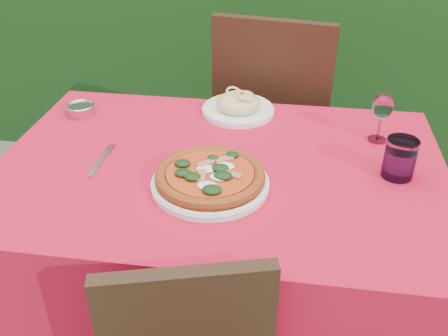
# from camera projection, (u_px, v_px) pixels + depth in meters

# --- Properties ---
(dining_table) EXTENTS (1.26, 0.86, 0.75)m
(dining_table) POSITION_uv_depth(u_px,v_px,m) (220.00, 208.00, 1.48)
(dining_table) COLOR #4C2F18
(dining_table) RESTS_ON ground
(chair_far) EXTENTS (0.52, 0.52, 1.00)m
(chair_far) POSITION_uv_depth(u_px,v_px,m) (275.00, 116.00, 2.05)
(chair_far) COLOR black
(chair_far) RESTS_ON ground
(pizza_plate) EXTENTS (0.37, 0.37, 0.06)m
(pizza_plate) POSITION_uv_depth(u_px,v_px,m) (210.00, 178.00, 1.29)
(pizza_plate) COLOR white
(pizza_plate) RESTS_ON dining_table
(pasta_plate) EXTENTS (0.24, 0.24, 0.07)m
(pasta_plate) POSITION_uv_depth(u_px,v_px,m) (238.00, 106.00, 1.67)
(pasta_plate) COLOR white
(pasta_plate) RESTS_ON dining_table
(water_glass) EXTENTS (0.08, 0.08, 0.11)m
(water_glass) POSITION_uv_depth(u_px,v_px,m) (399.00, 160.00, 1.32)
(water_glass) COLOR silver
(water_glass) RESTS_ON dining_table
(wine_glass) EXTENTS (0.06, 0.06, 0.15)m
(wine_glass) POSITION_uv_depth(u_px,v_px,m) (383.00, 108.00, 1.46)
(wine_glass) COLOR silver
(wine_glass) RESTS_ON dining_table
(fork) EXTENTS (0.03, 0.20, 0.01)m
(fork) POSITION_uv_depth(u_px,v_px,m) (99.00, 163.00, 1.40)
(fork) COLOR silver
(fork) RESTS_ON dining_table
(steel_ramekin) EXTENTS (0.09, 0.09, 0.03)m
(steel_ramekin) POSITION_uv_depth(u_px,v_px,m) (81.00, 110.00, 1.66)
(steel_ramekin) COLOR silver
(steel_ramekin) RESTS_ON dining_table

